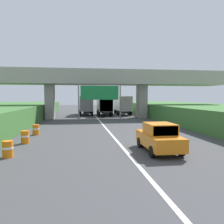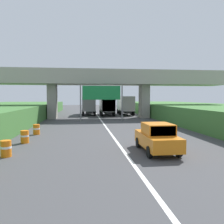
# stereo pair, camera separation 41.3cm
# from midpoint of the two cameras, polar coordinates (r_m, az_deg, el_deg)

# --- Properties ---
(lane_centre_stripe) EXTENTS (0.20, 97.93, 0.01)m
(lane_centre_stripe) POSITION_cam_midpoint_polar(r_m,az_deg,el_deg) (28.39, -1.80, -2.86)
(lane_centre_stripe) COLOR white
(lane_centre_stripe) RESTS_ON ground
(overpass_bridge) EXTENTS (40.00, 4.80, 7.44)m
(overpass_bridge) POSITION_cam_midpoint_polar(r_m,az_deg,el_deg) (35.50, -2.88, 7.44)
(overpass_bridge) COLOR #9E998E
(overpass_bridge) RESTS_ON ground
(overhead_highway_sign) EXTENTS (5.88, 0.18, 4.94)m
(overhead_highway_sign) POSITION_cam_midpoint_polar(r_m,az_deg,el_deg) (30.96, -2.28, 4.35)
(overhead_highway_sign) COLOR slate
(overhead_highway_sign) RESTS_ON ground
(truck_silver) EXTENTS (2.44, 7.30, 3.44)m
(truck_silver) POSITION_cam_midpoint_polar(r_m,az_deg,el_deg) (42.29, -5.64, 1.90)
(truck_silver) COLOR black
(truck_silver) RESTS_ON ground
(truck_green) EXTENTS (2.44, 7.30, 3.44)m
(truck_green) POSITION_cam_midpoint_polar(r_m,az_deg,el_deg) (40.76, -1.05, 1.85)
(truck_green) COLOR black
(truck_green) RESTS_ON ground
(truck_white) EXTENTS (2.44, 7.30, 3.44)m
(truck_white) POSITION_cam_midpoint_polar(r_m,az_deg,el_deg) (42.37, 3.62, 1.91)
(truck_white) COLOR black
(truck_white) RESTS_ON ground
(car_orange) EXTENTS (1.86, 4.10, 1.72)m
(car_orange) POSITION_cam_midpoint_polar(r_m,az_deg,el_deg) (13.78, 12.16, -6.35)
(car_orange) COLOR orange
(car_orange) RESTS_ON ground
(construction_barrel_2) EXTENTS (0.57, 0.57, 0.90)m
(construction_barrel_2) POSITION_cam_midpoint_polar(r_m,az_deg,el_deg) (13.67, -24.39, -8.37)
(construction_barrel_2) COLOR orange
(construction_barrel_2) RESTS_ON ground
(construction_barrel_3) EXTENTS (0.57, 0.57, 0.90)m
(construction_barrel_3) POSITION_cam_midpoint_polar(r_m,az_deg,el_deg) (17.18, -20.51, -5.86)
(construction_barrel_3) COLOR orange
(construction_barrel_3) RESTS_ON ground
(construction_barrel_4) EXTENTS (0.57, 0.57, 0.90)m
(construction_barrel_4) POSITION_cam_midpoint_polar(r_m,az_deg,el_deg) (20.76, -17.99, -4.19)
(construction_barrel_4) COLOR orange
(construction_barrel_4) RESTS_ON ground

